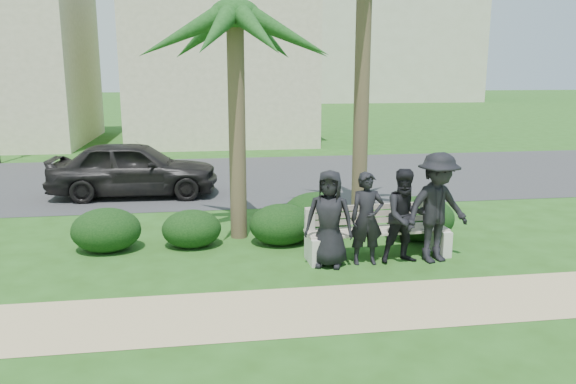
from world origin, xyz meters
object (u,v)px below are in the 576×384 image
park_bench (378,235)px  car_a (134,169)px  man_a (329,219)px  man_b (367,219)px  man_d (437,208)px  man_c (405,216)px  palm_left (235,17)px

park_bench → car_a: 7.40m
man_a → man_b: 0.64m
man_d → car_a: size_ratio=0.44×
man_a → man_d: size_ratio=0.86×
man_b → car_a: man_b is taller
man_a → car_a: man_a is taller
man_b → car_a: (-4.45, 5.96, -0.06)m
man_d → car_a: (-5.65, 6.03, -0.22)m
park_bench → man_c: bearing=-44.7°
man_b → car_a: 7.44m
car_a → man_d: bearing=-134.7°
man_b → man_d: size_ratio=0.83×
man_c → man_d: man_d is taller
palm_left → car_a: palm_left is taller
man_a → man_d: 1.85m
park_bench → man_d: 1.11m
man_d → car_a: 8.26m
man_c → man_d: 0.55m
man_c → palm_left: (-2.68, 1.91, 3.35)m
man_a → palm_left: 4.08m
park_bench → palm_left: bearing=142.7°
park_bench → man_d: bearing=-24.8°
park_bench → man_a: (-0.94, -0.31, 0.42)m
man_d → palm_left: (-3.22, 1.94, 3.21)m
park_bench → palm_left: (-2.32, 1.58, 3.76)m
man_d → palm_left: 4.95m
man_a → car_a: size_ratio=0.38×
car_a → man_a: bearing=-145.4°
car_a → man_c: bearing=-137.4°
man_c → car_a: bearing=126.4°
man_a → man_b: size_ratio=1.03×
park_bench → man_b: man_b is taller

